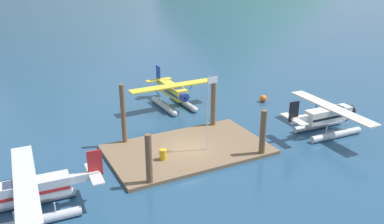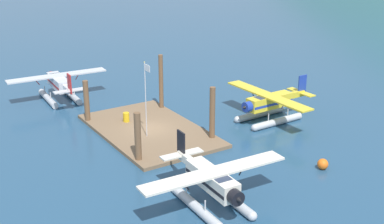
{
  "view_description": "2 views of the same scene",
  "coord_description": "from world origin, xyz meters",
  "px_view_note": "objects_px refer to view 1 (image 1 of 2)",
  "views": [
    {
      "loc": [
        -14.19,
        -28.43,
        15.78
      ],
      "look_at": [
        2.1,
        3.29,
        2.19
      ],
      "focal_mm": 37.66,
      "sensor_mm": 36.0,
      "label": 1
    },
    {
      "loc": [
        37.95,
        -19.69,
        17.44
      ],
      "look_at": [
        1.03,
        3.9,
        1.46
      ],
      "focal_mm": 47.8,
      "sensor_mm": 36.0,
      "label": 2
    }
  ],
  "objects_px": {
    "mooring_buoy": "(263,98)",
    "seaplane_silver_port_aft": "(32,194)",
    "seaplane_cream_stbd_aft": "(328,118)",
    "flagpole": "(209,105)",
    "seaplane_yellow_bow_right": "(174,94)",
    "fuel_drum": "(163,154)"
  },
  "relations": [
    {
      "from": "fuel_drum",
      "to": "mooring_buoy",
      "type": "xyz_separation_m",
      "value": [
        16.49,
        8.53,
        -0.32
      ]
    },
    {
      "from": "flagpole",
      "to": "fuel_drum",
      "type": "height_order",
      "value": "flagpole"
    },
    {
      "from": "seaplane_silver_port_aft",
      "to": "mooring_buoy",
      "type": "bearing_deg",
      "value": 22.84
    },
    {
      "from": "seaplane_cream_stbd_aft",
      "to": "fuel_drum",
      "type": "bearing_deg",
      "value": 174.17
    },
    {
      "from": "fuel_drum",
      "to": "mooring_buoy",
      "type": "height_order",
      "value": "fuel_drum"
    },
    {
      "from": "mooring_buoy",
      "to": "seaplane_silver_port_aft",
      "type": "bearing_deg",
      "value": -157.16
    },
    {
      "from": "fuel_drum",
      "to": "seaplane_cream_stbd_aft",
      "type": "distance_m",
      "value": 16.55
    },
    {
      "from": "flagpole",
      "to": "mooring_buoy",
      "type": "distance_m",
      "value": 15.46
    },
    {
      "from": "mooring_buoy",
      "to": "seaplane_cream_stbd_aft",
      "type": "relative_size",
      "value": 0.08
    },
    {
      "from": "mooring_buoy",
      "to": "seaplane_yellow_bow_right",
      "type": "relative_size",
      "value": 0.08
    },
    {
      "from": "fuel_drum",
      "to": "seaplane_yellow_bow_right",
      "type": "relative_size",
      "value": 0.08
    },
    {
      "from": "mooring_buoy",
      "to": "seaplane_silver_port_aft",
      "type": "height_order",
      "value": "seaplane_silver_port_aft"
    },
    {
      "from": "fuel_drum",
      "to": "seaplane_silver_port_aft",
      "type": "bearing_deg",
      "value": -164.91
    },
    {
      "from": "fuel_drum",
      "to": "seaplane_yellow_bow_right",
      "type": "bearing_deg",
      "value": 61.52
    },
    {
      "from": "flagpole",
      "to": "fuel_drum",
      "type": "bearing_deg",
      "value": 179.57
    },
    {
      "from": "fuel_drum",
      "to": "seaplane_cream_stbd_aft",
      "type": "height_order",
      "value": "seaplane_cream_stbd_aft"
    },
    {
      "from": "seaplane_cream_stbd_aft",
      "to": "flagpole",
      "type": "bearing_deg",
      "value": 172.31
    },
    {
      "from": "mooring_buoy",
      "to": "seaplane_yellow_bow_right",
      "type": "bearing_deg",
      "value": 162.04
    },
    {
      "from": "flagpole",
      "to": "seaplane_yellow_bow_right",
      "type": "bearing_deg",
      "value": 79.69
    },
    {
      "from": "seaplane_yellow_bow_right",
      "to": "seaplane_cream_stbd_aft",
      "type": "bearing_deg",
      "value": -53.31
    },
    {
      "from": "fuel_drum",
      "to": "seaplane_cream_stbd_aft",
      "type": "xyz_separation_m",
      "value": [
        16.45,
        -1.68,
        0.84
      ]
    },
    {
      "from": "mooring_buoy",
      "to": "seaplane_cream_stbd_aft",
      "type": "height_order",
      "value": "seaplane_cream_stbd_aft"
    }
  ]
}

